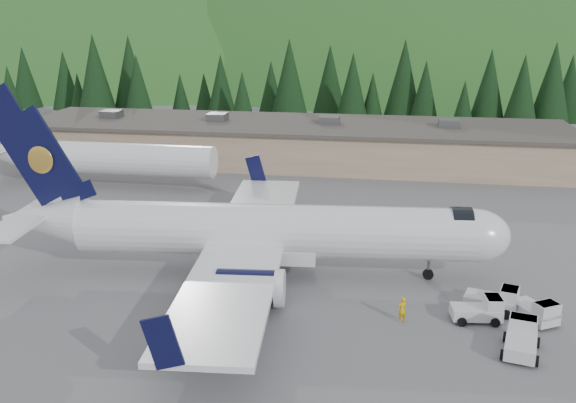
# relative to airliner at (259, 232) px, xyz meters

# --- Properties ---
(ground) EXTENTS (600.00, 600.00, 0.00)m
(ground) POSITION_rel_airliner_xyz_m (1.11, 0.10, -3.36)
(ground) COLOR slate
(airliner) EXTENTS (38.06, 35.75, 12.62)m
(airliner) POSITION_rel_airliner_xyz_m (0.00, 0.00, 0.00)
(airliner) COLOR white
(airliner) RESTS_ON ground
(second_airliner) EXTENTS (27.50, 11.00, 10.05)m
(second_airliner) POSITION_rel_airliner_xyz_m (-23.82, 22.10, -0.04)
(second_airliner) COLOR white
(second_airliner) RESTS_ON ground
(baggage_tug_a) EXTENTS (3.30, 2.22, 1.66)m
(baggage_tug_a) POSITION_rel_airliner_xyz_m (15.54, -5.05, -2.62)
(baggage_tug_a) COLOR silver
(baggage_tug_a) RESTS_ON ground
(baggage_tug_b) EXTENTS (3.67, 2.73, 1.78)m
(baggage_tug_b) POSITION_rel_airliner_xyz_m (16.69, -3.49, -2.56)
(baggage_tug_b) COLOR silver
(baggage_tug_b) RESTS_ON ground
(baggage_tug_c) EXTENTS (2.63, 3.68, 1.81)m
(baggage_tug_c) POSITION_rel_airliner_xyz_m (17.43, -8.63, -2.55)
(baggage_tug_c) COLOR silver
(baggage_tug_c) RESTS_ON ground
(terminal_building) EXTENTS (71.00, 17.00, 6.10)m
(terminal_building) POSITION_rel_airliner_xyz_m (-3.90, 38.10, -0.74)
(terminal_building) COLOR #987E63
(terminal_building) RESTS_ON ground
(baggage_tug_d) EXTENTS (3.02, 3.48, 1.67)m
(baggage_tug_d) POSITION_rel_airliner_xyz_m (19.05, -4.70, -2.62)
(baggage_tug_d) COLOR silver
(baggage_tug_d) RESTS_ON ground
(ramp_worker) EXTENTS (0.74, 0.67, 1.70)m
(ramp_worker) POSITION_rel_airliner_xyz_m (10.57, -6.06, -2.51)
(ramp_worker) COLOR #E3AB0E
(ramp_worker) RESTS_ON ground
(tree_line) EXTENTS (110.89, 19.41, 14.37)m
(tree_line) POSITION_rel_airliner_xyz_m (-4.02, 61.20, 4.15)
(tree_line) COLOR black
(tree_line) RESTS_ON ground
(hills) EXTENTS (614.00, 330.00, 300.00)m
(hills) POSITION_rel_airliner_xyz_m (54.44, 207.48, -86.16)
(hills) COLOR #265723
(hills) RESTS_ON ground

